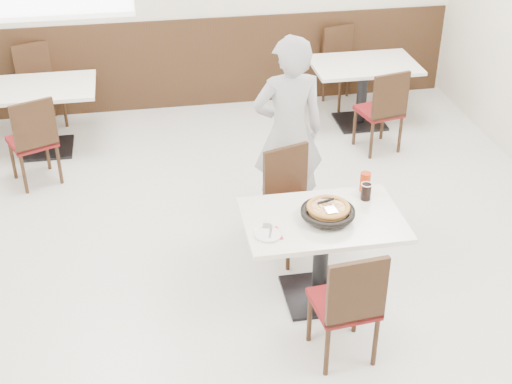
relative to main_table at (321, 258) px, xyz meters
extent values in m
plane|color=#B9B9B4|center=(-0.37, 0.44, -0.38)|extent=(7.00, 7.00, 0.00)
cube|color=black|center=(-0.37, 3.92, 0.18)|extent=(5.90, 0.03, 1.10)
cylinder|color=black|center=(0.02, 0.03, 0.39)|extent=(0.14, 0.14, 0.04)
cylinder|color=black|center=(0.02, -0.03, 0.42)|extent=(0.35, 0.35, 0.01)
cylinder|color=#C18139|center=(0.04, 0.02, 0.44)|extent=(0.33, 0.33, 0.02)
cube|color=white|center=(0.05, -0.04, 0.47)|extent=(0.09, 0.11, 0.00)
cube|color=white|center=(-0.44, -0.15, 0.38)|extent=(0.18, 0.18, 0.00)
cylinder|color=silver|center=(-0.45, -0.16, 0.38)|extent=(0.21, 0.21, 0.01)
cube|color=white|center=(-0.43, -0.14, 0.39)|extent=(0.06, 0.17, 0.00)
cylinder|color=black|center=(0.40, 0.20, 0.44)|extent=(0.09, 0.09, 0.13)
cylinder|color=#A92405|center=(0.43, 0.33, 0.45)|extent=(0.09, 0.09, 0.16)
imported|color=#A09FA4|center=(-0.01, 1.19, 0.51)|extent=(0.66, 0.45, 1.78)
camera|label=1|loc=(-1.28, -4.33, 3.29)|focal=50.00mm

